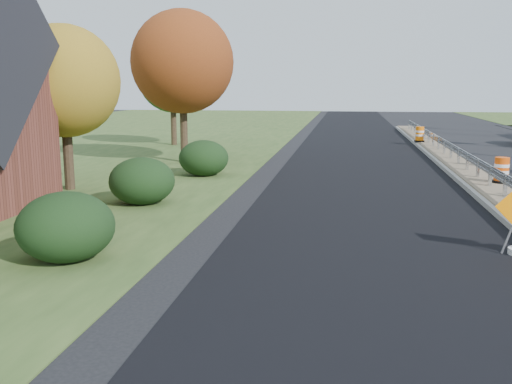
# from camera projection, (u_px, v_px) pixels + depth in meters

# --- Properties ---
(milled_overlay) EXTENTS (7.20, 120.00, 0.01)m
(milled_overlay) POSITION_uv_depth(u_px,v_px,m) (361.00, 166.00, 26.89)
(milled_overlay) COLOR black
(milled_overlay) RESTS_ON ground
(median) EXTENTS (1.60, 55.00, 0.23)m
(median) POSITION_uv_depth(u_px,v_px,m) (467.00, 172.00, 24.24)
(median) COLOR gray
(median) RESTS_ON ground
(guardrail) EXTENTS (0.10, 46.15, 0.72)m
(guardrail) POSITION_uv_depth(u_px,v_px,m) (463.00, 155.00, 25.10)
(guardrail) COLOR silver
(guardrail) RESTS_ON median
(hedge_south) EXTENTS (2.09, 2.09, 1.52)m
(hedge_south) POSITION_uv_depth(u_px,v_px,m) (66.00, 226.00, 12.24)
(hedge_south) COLOR black
(hedge_south) RESTS_ON ground
(hedge_mid) EXTENTS (2.09, 2.09, 1.52)m
(hedge_mid) POSITION_uv_depth(u_px,v_px,m) (142.00, 181.00, 18.14)
(hedge_mid) COLOR black
(hedge_mid) RESTS_ON ground
(hedge_north) EXTENTS (2.09, 2.09, 1.52)m
(hedge_north) POSITION_uv_depth(u_px,v_px,m) (204.00, 158.00, 23.89)
(hedge_north) COLOR black
(hedge_north) RESTS_ON ground
(tree_near_yellow) EXTENTS (3.96, 3.96, 5.88)m
(tree_near_yellow) POSITION_uv_depth(u_px,v_px,m) (64.00, 82.00, 20.06)
(tree_near_yellow) COLOR #473523
(tree_near_yellow) RESTS_ON ground
(tree_near_red) EXTENTS (4.95, 4.95, 7.35)m
(tree_near_red) POSITION_uv_depth(u_px,v_px,m) (182.00, 62.00, 27.33)
(tree_near_red) COLOR #473523
(tree_near_red) RESTS_ON ground
(tree_near_back) EXTENTS (4.29, 4.29, 6.37)m
(tree_near_back) POSITION_uv_depth(u_px,v_px,m) (172.00, 78.00, 35.68)
(tree_near_back) COLOR #473523
(tree_near_back) RESTS_ON ground
(barrel_median_mid) EXTENTS (0.64, 0.64, 0.94)m
(barrel_median_mid) POSITION_uv_depth(u_px,v_px,m) (501.00, 171.00, 20.88)
(barrel_median_mid) COLOR black
(barrel_median_mid) RESTS_ON median
(barrel_median_far) EXTENTS (0.65, 0.65, 0.96)m
(barrel_median_far) POSITION_uv_depth(u_px,v_px,m) (420.00, 134.00, 36.30)
(barrel_median_far) COLOR black
(barrel_median_far) RESTS_ON median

